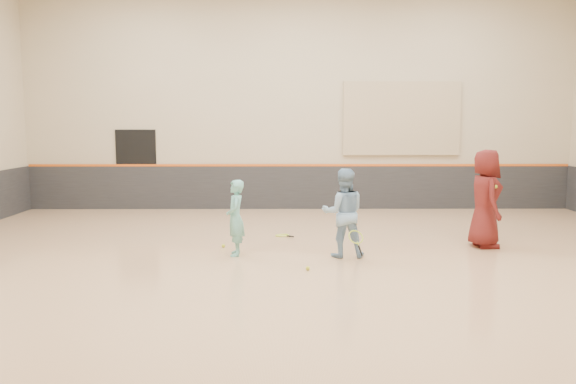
{
  "coord_description": "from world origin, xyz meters",
  "views": [
    {
      "loc": [
        -0.43,
        -9.49,
        2.35
      ],
      "look_at": [
        -0.36,
        0.4,
        1.15
      ],
      "focal_mm": 35.0,
      "sensor_mm": 36.0,
      "label": 1
    }
  ],
  "objects_px": {
    "girl": "(235,218)",
    "instructor": "(343,213)",
    "young_man": "(485,199)",
    "spare_racket": "(282,234)"
  },
  "relations": [
    {
      "from": "girl",
      "to": "instructor",
      "type": "bearing_deg",
      "value": 81.94
    },
    {
      "from": "girl",
      "to": "young_man",
      "type": "bearing_deg",
      "value": 93.31
    },
    {
      "from": "instructor",
      "to": "spare_racket",
      "type": "bearing_deg",
      "value": -59.98
    },
    {
      "from": "instructor",
      "to": "young_man",
      "type": "bearing_deg",
      "value": -164.84
    },
    {
      "from": "instructor",
      "to": "young_man",
      "type": "height_order",
      "value": "young_man"
    },
    {
      "from": "girl",
      "to": "spare_racket",
      "type": "bearing_deg",
      "value": 149.75
    },
    {
      "from": "instructor",
      "to": "spare_racket",
      "type": "height_order",
      "value": "instructor"
    },
    {
      "from": "girl",
      "to": "instructor",
      "type": "relative_size",
      "value": 0.86
    },
    {
      "from": "young_man",
      "to": "spare_racket",
      "type": "xyz_separation_m",
      "value": [
        -3.88,
        1.08,
        -0.89
      ]
    },
    {
      "from": "girl",
      "to": "young_man",
      "type": "height_order",
      "value": "young_man"
    }
  ]
}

